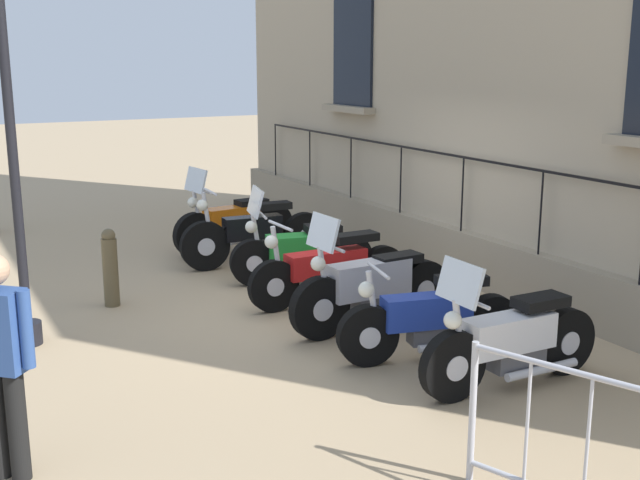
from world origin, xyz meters
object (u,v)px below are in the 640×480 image
(motorcycle_red, at_px, (329,270))
(motorcycle_blue, at_px, (430,321))
(motorcycle_white, at_px, (510,342))
(pedestrian_standing, at_px, (1,355))
(motorcycle_green, at_px, (300,252))
(motorcycle_silver, at_px, (372,289))
(bollard, at_px, (110,267))
(motorcycle_orange, at_px, (234,223))
(motorcycle_black, at_px, (255,236))
(crowd_barrier, at_px, (620,455))
(lamppost, at_px, (6,81))

(motorcycle_red, relative_size, motorcycle_blue, 1.12)
(motorcycle_white, xyz_separation_m, pedestrian_standing, (4.22, -0.46, 0.50))
(motorcycle_green, relative_size, motorcycle_blue, 1.01)
(motorcycle_silver, xyz_separation_m, bollard, (2.33, -2.19, 0.02))
(motorcycle_orange, relative_size, pedestrian_standing, 1.23)
(motorcycle_orange, bearing_deg, motorcycle_black, 87.16)
(crowd_barrier, distance_m, bollard, 6.45)
(motorcycle_orange, bearing_deg, lamppost, 38.80)
(motorcycle_black, xyz_separation_m, bollard, (2.31, 0.96, 0.05))
(motorcycle_blue, xyz_separation_m, bollard, (2.36, -3.24, 0.08))
(motorcycle_silver, xyz_separation_m, motorcycle_blue, (-0.03, 1.05, -0.06))
(motorcycle_green, xyz_separation_m, motorcycle_red, (0.10, 0.99, 0.00))
(motorcycle_silver, xyz_separation_m, motorcycle_white, (-0.25, 1.96, -0.02))
(motorcycle_blue, distance_m, lamppost, 4.78)
(motorcycle_blue, bearing_deg, motorcycle_silver, -88.38)
(pedestrian_standing, bearing_deg, crowd_barrier, 141.55)
(motorcycle_orange, height_order, motorcycle_red, motorcycle_orange)
(motorcycle_silver, relative_size, lamppost, 0.40)
(bollard, bearing_deg, motorcycle_white, 121.91)
(crowd_barrier, xyz_separation_m, bollard, (1.59, -6.25, -0.08))
(crowd_barrier, bearing_deg, motorcycle_black, -95.74)
(motorcycle_silver, distance_m, motorcycle_blue, 1.05)
(motorcycle_black, xyz_separation_m, lamppost, (3.42, 1.86, 2.28))
(crowd_barrier, relative_size, bollard, 2.06)
(motorcycle_black, height_order, pedestrian_standing, pedestrian_standing)
(motorcycle_green, distance_m, pedestrian_standing, 5.46)
(motorcycle_silver, height_order, motorcycle_blue, motorcycle_silver)
(motorcycle_silver, height_order, crowd_barrier, motorcycle_silver)
(motorcycle_blue, height_order, pedestrian_standing, pedestrian_standing)
(lamppost, bearing_deg, pedestrian_standing, 79.16)
(motorcycle_blue, relative_size, lamppost, 0.37)
(motorcycle_red, bearing_deg, crowd_barrier, 81.21)
(bollard, bearing_deg, motorcycle_blue, 126.08)
(motorcycle_green, relative_size, motorcycle_red, 0.90)
(motorcycle_white, relative_size, lamppost, 0.38)
(motorcycle_red, xyz_separation_m, motorcycle_white, (-0.20, 3.02, 0.02))
(motorcycle_orange, distance_m, motorcycle_red, 3.01)
(motorcycle_white, distance_m, pedestrian_standing, 4.27)
(motorcycle_silver, relative_size, motorcycle_blue, 1.08)
(bollard, relative_size, pedestrian_standing, 0.58)
(crowd_barrier, bearing_deg, lamppost, -63.27)
(motorcycle_red, xyz_separation_m, lamppost, (3.48, -0.23, 2.30))
(motorcycle_black, xyz_separation_m, motorcycle_red, (-0.07, 2.09, -0.02))
(motorcycle_orange, distance_m, crowd_barrier, 8.16)
(crowd_barrier, bearing_deg, motorcycle_white, -115.33)
(motorcycle_red, bearing_deg, pedestrian_standing, 32.47)
(motorcycle_blue, bearing_deg, motorcycle_orange, -90.00)
(motorcycle_silver, xyz_separation_m, lamppost, (3.43, -1.28, 2.26))
(motorcycle_orange, bearing_deg, motorcycle_green, 93.57)
(motorcycle_orange, height_order, pedestrian_standing, pedestrian_standing)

